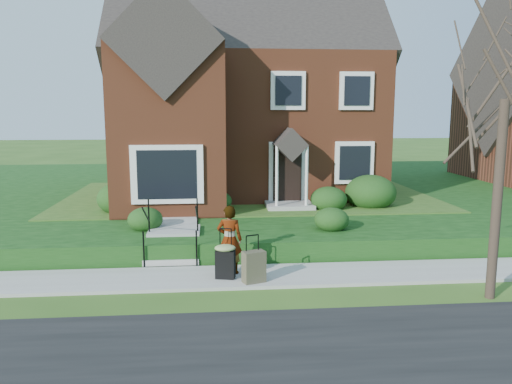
{
  "coord_description": "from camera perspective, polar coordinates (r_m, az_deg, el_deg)",
  "views": [
    {
      "loc": [
        -1.44,
        -11.29,
        3.91
      ],
      "look_at": [
        -0.26,
        2.0,
        1.74
      ],
      "focal_mm": 35.0,
      "sensor_mm": 36.0,
      "label": 1
    }
  ],
  "objects": [
    {
      "name": "main_house",
      "position": [
        20.98,
        -1.76,
        12.93
      ],
      "size": [
        10.4,
        10.2,
        9.4
      ],
      "color": "brown",
      "rests_on": "terrace"
    },
    {
      "name": "ground",
      "position": [
        12.03,
        2.09,
        -9.72
      ],
      "size": [
        120.0,
        120.0,
        0.0
      ],
      "primitive_type": "plane",
      "color": "#2D5119",
      "rests_on": "ground"
    },
    {
      "name": "woman",
      "position": [
        11.87,
        -3.04,
        -5.45
      ],
      "size": [
        0.66,
        0.49,
        1.65
      ],
      "primitive_type": "imported",
      "rotation": [
        0.0,
        0.0,
        2.97
      ],
      "color": "#999999",
      "rests_on": "sidewalk"
    },
    {
      "name": "suitcase_black",
      "position": [
        11.61,
        -3.54,
        -7.67
      ],
      "size": [
        0.56,
        0.49,
        1.17
      ],
      "rotation": [
        0.0,
        0.0,
        -0.22
      ],
      "color": "black",
      "rests_on": "sidewalk"
    },
    {
      "name": "terrace",
      "position": [
        23.13,
        8.57,
        0.15
      ],
      "size": [
        44.0,
        20.0,
        0.6
      ],
      "primitive_type": "cube",
      "color": "#11380F",
      "rests_on": "ground"
    },
    {
      "name": "front_steps",
      "position": [
        13.62,
        -9.43,
        -5.5
      ],
      "size": [
        1.4,
        2.02,
        1.5
      ],
      "color": "#9E9B93",
      "rests_on": "ground"
    },
    {
      "name": "suitcase_olive",
      "position": [
        11.36,
        -0.24,
        -8.52
      ],
      "size": [
        0.57,
        0.44,
        1.08
      ],
      "rotation": [
        0.0,
        0.0,
        0.36
      ],
      "color": "#4C4833",
      "rests_on": "sidewalk"
    },
    {
      "name": "foundation_shrubs",
      "position": [
        16.66,
        1.67,
        -0.4
      ],
      "size": [
        10.24,
        4.66,
        1.24
      ],
      "color": "black",
      "rests_on": "terrace"
    },
    {
      "name": "walkway",
      "position": [
        16.65,
        -8.65,
        -2.23
      ],
      "size": [
        1.2,
        6.0,
        0.06
      ],
      "primitive_type": "cube",
      "color": "#9E9B93",
      "rests_on": "terrace"
    },
    {
      "name": "sidewalk",
      "position": [
        12.02,
        2.09,
        -9.54
      ],
      "size": [
        60.0,
        1.6,
        0.08
      ],
      "primitive_type": "cube",
      "color": "#9E9B93",
      "rests_on": "ground"
    },
    {
      "name": "tree_verge",
      "position": [
        11.23,
        26.73,
        11.44
      ],
      "size": [
        4.53,
        4.53,
        6.48
      ],
      "color": "#493B2C",
      "rests_on": "ground"
    }
  ]
}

